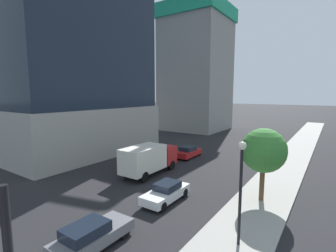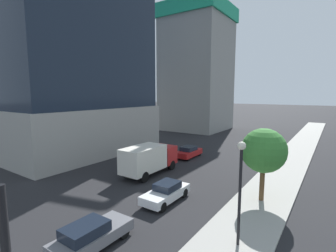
{
  "view_description": "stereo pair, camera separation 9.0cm",
  "coord_description": "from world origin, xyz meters",
  "px_view_note": "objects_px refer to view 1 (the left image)",
  "views": [
    {
      "loc": [
        12.82,
        0.17,
        8.3
      ],
      "look_at": [
        1.9,
        16.26,
        5.71
      ],
      "focal_mm": 26.28,
      "sensor_mm": 36.0,
      "label": 1
    },
    {
      "loc": [
        12.9,
        0.22,
        8.3
      ],
      "look_at": [
        1.9,
        16.26,
        5.71
      ],
      "focal_mm": 26.28,
      "sensor_mm": 36.0,
      "label": 2
    }
  ],
  "objects_px": {
    "street_lamp": "(241,178)",
    "street_tree": "(264,151)",
    "car_red": "(188,152)",
    "construction_building": "(196,63)",
    "car_white": "(166,192)",
    "car_gray": "(92,235)",
    "box_truck": "(148,158)"
  },
  "relations": [
    {
      "from": "street_lamp",
      "to": "street_tree",
      "type": "xyz_separation_m",
      "value": [
        -0.39,
        6.57,
        0.14
      ]
    },
    {
      "from": "car_gray",
      "to": "car_red",
      "type": "height_order",
      "value": "car_gray"
    },
    {
      "from": "construction_building",
      "to": "box_truck",
      "type": "xyz_separation_m",
      "value": [
        11.44,
        -31.86,
        -13.33
      ]
    },
    {
      "from": "car_gray",
      "to": "box_truck",
      "type": "height_order",
      "value": "box_truck"
    },
    {
      "from": "street_lamp",
      "to": "street_tree",
      "type": "height_order",
      "value": "street_lamp"
    },
    {
      "from": "car_red",
      "to": "box_truck",
      "type": "xyz_separation_m",
      "value": [
        -0.0,
        -8.26,
        1.01
      ]
    },
    {
      "from": "street_lamp",
      "to": "car_red",
      "type": "distance_m",
      "value": 19.23
    },
    {
      "from": "box_truck",
      "to": "street_lamp",
      "type": "bearing_deg",
      "value": -30.07
    },
    {
      "from": "construction_building",
      "to": "street_lamp",
      "type": "relative_size",
      "value": 5.95
    },
    {
      "from": "car_gray",
      "to": "car_white",
      "type": "distance_m",
      "value": 7.04
    },
    {
      "from": "street_tree",
      "to": "box_truck",
      "type": "height_order",
      "value": "street_tree"
    },
    {
      "from": "construction_building",
      "to": "car_white",
      "type": "distance_m",
      "value": 42.22
    },
    {
      "from": "street_tree",
      "to": "car_red",
      "type": "xyz_separation_m",
      "value": [
        -11.23,
        8.42,
        -3.3
      ]
    },
    {
      "from": "construction_building",
      "to": "street_tree",
      "type": "bearing_deg",
      "value": -54.71
    },
    {
      "from": "construction_building",
      "to": "street_lamp",
      "type": "bearing_deg",
      "value": -59.14
    },
    {
      "from": "street_tree",
      "to": "box_truck",
      "type": "xyz_separation_m",
      "value": [
        -11.23,
        0.16,
        -2.29
      ]
    },
    {
      "from": "street_tree",
      "to": "car_gray",
      "type": "relative_size",
      "value": 1.23
    },
    {
      "from": "construction_building",
      "to": "car_white",
      "type": "height_order",
      "value": "construction_building"
    },
    {
      "from": "construction_building",
      "to": "car_red",
      "type": "bearing_deg",
      "value": -64.14
    },
    {
      "from": "street_tree",
      "to": "car_white",
      "type": "height_order",
      "value": "street_tree"
    },
    {
      "from": "car_white",
      "to": "box_truck",
      "type": "bearing_deg",
      "value": 140.35
    },
    {
      "from": "street_tree",
      "to": "car_gray",
      "type": "height_order",
      "value": "street_tree"
    },
    {
      "from": "car_red",
      "to": "construction_building",
      "type": "bearing_deg",
      "value": 115.86
    },
    {
      "from": "car_gray",
      "to": "car_white",
      "type": "height_order",
      "value": "car_gray"
    },
    {
      "from": "car_white",
      "to": "street_tree",
      "type": "bearing_deg",
      "value": 33.83
    },
    {
      "from": "car_red",
      "to": "car_white",
      "type": "distance_m",
      "value": 13.52
    },
    {
      "from": "construction_building",
      "to": "street_tree",
      "type": "relative_size",
      "value": 6.08
    },
    {
      "from": "car_gray",
      "to": "box_truck",
      "type": "relative_size",
      "value": 0.67
    },
    {
      "from": "street_lamp",
      "to": "street_tree",
      "type": "bearing_deg",
      "value": 93.39
    },
    {
      "from": "street_lamp",
      "to": "car_gray",
      "type": "distance_m",
      "value": 8.53
    },
    {
      "from": "car_gray",
      "to": "street_tree",
      "type": "bearing_deg",
      "value": 61.28
    },
    {
      "from": "street_lamp",
      "to": "car_white",
      "type": "bearing_deg",
      "value": 159.1
    }
  ]
}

